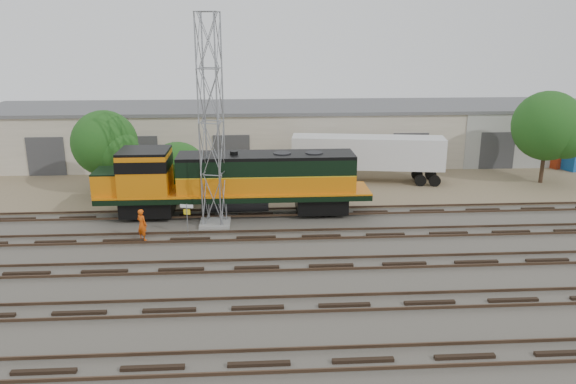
{
  "coord_description": "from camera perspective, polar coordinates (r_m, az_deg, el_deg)",
  "views": [
    {
      "loc": [
        -4.06,
        -30.67,
        12.32
      ],
      "look_at": [
        -1.89,
        4.0,
        2.2
      ],
      "focal_mm": 35.0,
      "sensor_mm": 36.0,
      "label": 1
    }
  ],
  "objects": [
    {
      "name": "worker",
      "position": [
        34.97,
        -14.61,
        -3.23
      ],
      "size": [
        0.86,
        0.81,
        1.96
      ],
      "primitive_type": "imported",
      "rotation": [
        0.0,
        0.0,
        2.5
      ],
      "color": "#DA4B0C",
      "rests_on": "ground"
    },
    {
      "name": "dumpster_red",
      "position": [
        57.37,
        25.64,
        2.94
      ],
      "size": [
        1.88,
        1.82,
        1.4
      ],
      "primitive_type": "cube",
      "rotation": [
        0.0,
        0.0,
        0.34
      ],
      "color": "maroon",
      "rests_on": "ground"
    },
    {
      "name": "tracks",
      "position": [
        30.53,
        4.41,
        -7.45
      ],
      "size": [
        80.0,
        20.4,
        0.28
      ],
      "color": "black",
      "rests_on": "ground"
    },
    {
      "name": "sign_post",
      "position": [
        34.94,
        -10.23,
        -2.17
      ],
      "size": [
        0.82,
        0.25,
        2.06
      ],
      "color": "gray",
      "rests_on": "ground"
    },
    {
      "name": "semi_trailer",
      "position": [
        46.96,
        8.43,
        3.87
      ],
      "size": [
        12.64,
        4.3,
        3.82
      ],
      "rotation": [
        0.0,
        0.0,
        -0.15
      ],
      "color": "silver",
      "rests_on": "ground"
    },
    {
      "name": "tree_east",
      "position": [
        50.24,
        25.26,
        5.9
      ],
      "size": [
        5.91,
        5.63,
        7.6
      ],
      "color": "#382619",
      "rests_on": "ground"
    },
    {
      "name": "dumpster_blue",
      "position": [
        56.93,
        27.01,
        2.73
      ],
      "size": [
        2.02,
        1.96,
        1.5
      ],
      "primitive_type": "cube",
      "rotation": [
        0.0,
        0.0,
        0.36
      ],
      "color": "#165099",
      "rests_on": "ground"
    },
    {
      "name": "tree_west",
      "position": [
        44.68,
        -17.86,
        4.56
      ],
      "size": [
        5.2,
        4.95,
        6.48
      ],
      "color": "#382619",
      "rests_on": "ground"
    },
    {
      "name": "dirt_strip",
      "position": [
        47.48,
        1.45,
        1.21
      ],
      "size": [
        80.0,
        16.0,
        0.02
      ],
      "primitive_type": "cube",
      "color": "#726047",
      "rests_on": "ground"
    },
    {
      "name": "signal_tower",
      "position": [
        35.5,
        -7.79,
        6.65
      ],
      "size": [
        1.97,
        1.97,
        13.31
      ],
      "rotation": [
        0.0,
        0.0,
        -0.26
      ],
      "color": "gray",
      "rests_on": "ground"
    },
    {
      "name": "warehouse",
      "position": [
        54.67,
        0.79,
        6.06
      ],
      "size": [
        58.4,
        10.4,
        5.3
      ],
      "color": "beige",
      "rests_on": "ground"
    },
    {
      "name": "ground",
      "position": [
        33.3,
        3.7,
        -5.51
      ],
      "size": [
        140.0,
        140.0,
        0.0
      ],
      "primitive_type": "plane",
      "color": "#47423A",
      "rests_on": "ground"
    },
    {
      "name": "locomotive",
      "position": [
        38.0,
        -5.93,
        1.19
      ],
      "size": [
        18.35,
        3.22,
        4.41
      ],
      "color": "black",
      "rests_on": "tracks"
    },
    {
      "name": "tree_mid",
      "position": [
        42.7,
        -10.84,
        1.8
      ],
      "size": [
        4.76,
        4.54,
        4.54
      ],
      "color": "#382619",
      "rests_on": "ground"
    }
  ]
}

